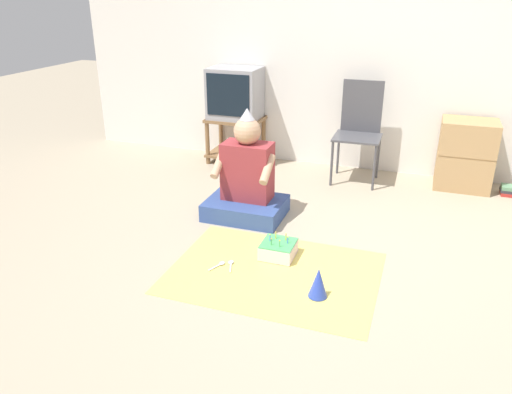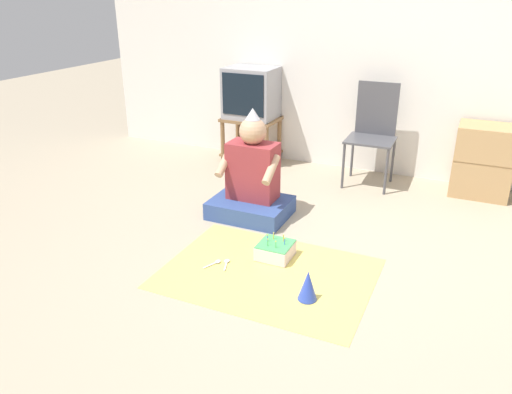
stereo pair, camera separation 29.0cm
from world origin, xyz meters
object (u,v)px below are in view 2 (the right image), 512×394
object	(u,v)px
cardboard_box_stack	(483,161)
birthday_cake	(275,250)
tv	(251,93)
person_seated	(252,182)
party_hat_blue	(308,285)
folding_chair	(373,128)

from	to	relation	value
cardboard_box_stack	birthday_cake	world-z (taller)	cardboard_box_stack
tv	cardboard_box_stack	size ratio (longest dim) A/B	0.81
birthday_cake	tv	bearing A→B (deg)	119.43
tv	person_seated	xyz separation A→B (m)	(0.58, -1.24, -0.44)
tv	birthday_cake	distance (m)	2.19
party_hat_blue	birthday_cake	bearing A→B (deg)	133.35
tv	party_hat_blue	distance (m)	2.68
person_seated	birthday_cake	size ratio (longest dim) A/B	3.86
folding_chair	party_hat_blue	xyz separation A→B (m)	(0.10, -2.10, -0.43)
folding_chair	party_hat_blue	world-z (taller)	folding_chair
folding_chair	birthday_cake	bearing A→B (deg)	-98.68
birthday_cake	party_hat_blue	bearing A→B (deg)	-46.65
tv	birthday_cake	bearing A→B (deg)	-60.57
folding_chair	party_hat_blue	distance (m)	2.15
tv	party_hat_blue	size ratio (longest dim) A/B	2.70
party_hat_blue	cardboard_box_stack	bearing A→B (deg)	68.60
birthday_cake	party_hat_blue	size ratio (longest dim) A/B	1.20
birthday_cake	folding_chair	bearing A→B (deg)	81.32
tv	person_seated	bearing A→B (deg)	-64.98
cardboard_box_stack	party_hat_blue	bearing A→B (deg)	-111.40
cardboard_box_stack	tv	bearing A→B (deg)	179.70
tv	birthday_cake	xyz separation A→B (m)	(1.02, -1.82, -0.67)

